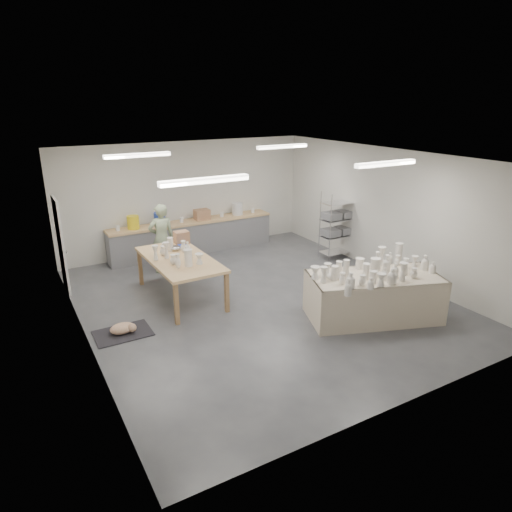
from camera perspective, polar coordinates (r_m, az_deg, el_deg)
room at (r=9.10m, az=-0.39°, el=6.32°), size 8.00×8.02×3.00m
back_counter at (r=12.70m, az=-7.95°, el=2.56°), size 4.60×0.60×1.24m
wire_shelf at (r=12.27m, az=10.18°, el=3.95°), size 0.88×0.48×1.80m
drying_table at (r=9.13m, az=14.45°, el=-4.78°), size 2.74×2.01×1.24m
work_table at (r=9.78m, az=-9.59°, el=-0.15°), size 1.23×2.42×1.25m
rug at (r=8.80m, az=-16.31°, el=-9.25°), size 1.00×0.70×0.02m
cat at (r=8.74m, az=-16.21°, el=-8.65°), size 0.51×0.41×0.19m
potter at (r=11.27m, az=-11.70°, el=2.17°), size 0.66×0.46×1.71m
red_stool at (r=11.69m, az=-11.94°, el=-0.11°), size 0.45×0.45×0.33m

